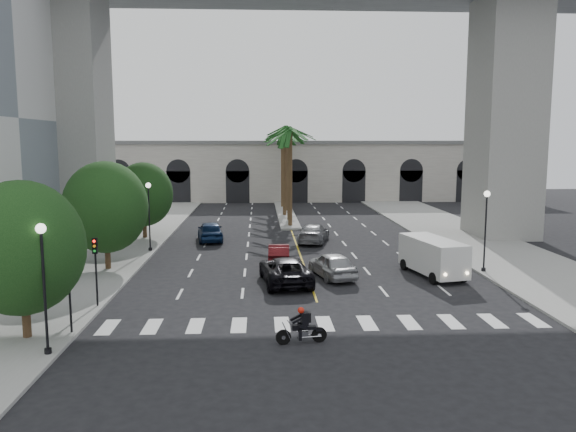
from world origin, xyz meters
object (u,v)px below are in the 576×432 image
object	(u,v)px
lamp_post_left_far	(149,211)
traffic_signal_near	(69,280)
cargo_van	(433,256)
car_a	(332,265)
car_e	(210,231)
traffic_signal_far	(96,260)
pedestrian_a	(53,274)
car_d	(314,233)
motorcycle_rider	(303,327)
lamp_post_right	(486,224)
pedestrian_b	(3,279)
car_b	(279,253)
car_c	(285,270)
lamp_post_left_near	(44,278)

from	to	relation	value
lamp_post_left_far	traffic_signal_near	xyz separation A→B (m)	(0.10, -18.50, -0.71)
cargo_van	car_a	bearing A→B (deg)	169.02
car_e	cargo_van	size ratio (longest dim) A/B	0.86
traffic_signal_far	pedestrian_a	bearing A→B (deg)	133.45
car_a	car_d	size ratio (longest dim) A/B	0.89
car_e	motorcycle_rider	bearing A→B (deg)	95.68
car_d	cargo_van	size ratio (longest dim) A/B	0.91
lamp_post_right	car_e	world-z (taller)	lamp_post_right
car_e	traffic_signal_near	bearing A→B (deg)	72.05
motorcycle_rider	cargo_van	world-z (taller)	cargo_van
traffic_signal_far	traffic_signal_near	bearing A→B (deg)	-90.00
lamp_post_right	pedestrian_b	size ratio (longest dim) A/B	2.94
traffic_signal_far	pedestrian_b	xyz separation A→B (m)	(-5.57, 2.09, -1.45)
car_b	car_c	size ratio (longest dim) A/B	0.70
lamp_post_right	motorcycle_rider	xyz separation A→B (m)	(-12.62, -11.99, -2.50)
lamp_post_left_far	motorcycle_rider	xyz separation A→B (m)	(10.18, -19.99, -2.50)
traffic_signal_near	traffic_signal_far	distance (m)	4.00
car_a	car_d	bearing A→B (deg)	-104.10
traffic_signal_near	car_b	world-z (taller)	traffic_signal_near
pedestrian_b	traffic_signal_near	bearing A→B (deg)	-6.93
lamp_post_left_near	cargo_van	xyz separation A→B (m)	(19.30, 12.48, -1.91)
car_a	pedestrian_b	bearing A→B (deg)	-2.35
car_b	car_d	xyz separation A→B (m)	(3.19, 7.78, 0.10)
car_c	car_a	bearing A→B (deg)	-162.35
car_d	cargo_van	bearing A→B (deg)	131.99
car_e	pedestrian_a	xyz separation A→B (m)	(-7.59, -15.49, 0.11)
motorcycle_rider	car_a	bearing A→B (deg)	68.04
traffic_signal_near	motorcycle_rider	distance (m)	10.35
lamp_post_left_near	car_a	bearing A→B (deg)	43.88
lamp_post_left_near	pedestrian_b	size ratio (longest dim) A/B	2.94
car_e	pedestrian_b	distance (m)	19.65
car_d	car_c	bearing A→B (deg)	91.60
traffic_signal_far	pedestrian_b	world-z (taller)	traffic_signal_far
lamp_post_left_near	pedestrian_a	xyz separation A→B (m)	(-3.42, 10.21, -2.26)
motorcycle_rider	cargo_van	distance (m)	14.67
car_c	lamp_post_right	bearing A→B (deg)	-177.84
car_e	car_c	bearing A→B (deg)	103.37
lamp_post_right	cargo_van	bearing A→B (deg)	-171.62
lamp_post_left_far	pedestrian_b	world-z (taller)	lamp_post_left_far
car_a	car_c	xyz separation A→B (m)	(-3.00, -1.34, 0.01)
traffic_signal_far	car_b	bearing A→B (deg)	47.00
lamp_post_right	motorcycle_rider	size ratio (longest dim) A/B	2.44
pedestrian_a	motorcycle_rider	bearing A→B (deg)	-43.50
traffic_signal_far	pedestrian_a	world-z (taller)	traffic_signal_far
traffic_signal_far	car_d	xyz separation A→B (m)	(12.80, 18.09, -1.74)
lamp_post_left_near	car_e	xyz separation A→B (m)	(4.17, 25.71, -2.37)
lamp_post_left_far	pedestrian_a	bearing A→B (deg)	-107.59
car_c	car_d	distance (m)	13.85
lamp_post_left_near	traffic_signal_far	size ratio (longest dim) A/B	1.47
lamp_post_left_near	car_e	size ratio (longest dim) A/B	1.07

